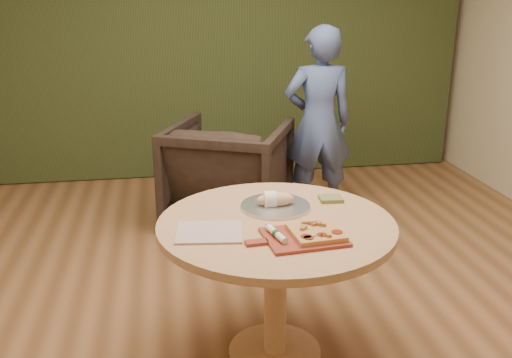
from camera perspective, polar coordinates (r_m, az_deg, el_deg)
The scene contains 12 objects.
room_shell at distance 2.80m, azimuth 2.35°, elevation 10.01°, with size 5.04×6.04×2.84m.
curtain at distance 5.66m, azimuth -3.76°, elevation 14.34°, with size 4.80×0.14×2.78m, color #293518.
pedestal_table at distance 2.81m, azimuth 2.01°, elevation -6.90°, with size 1.15×1.15×0.75m.
pizza_paddle at distance 2.57m, azimuth 4.59°, elevation -5.84°, with size 0.46×0.31×0.01m.
flatbread_pizza at distance 2.58m, azimuth 6.03°, elevation -5.33°, with size 0.24×0.24×0.04m.
cutlery_roll at distance 2.54m, azimuth 2.05°, elevation -5.50°, with size 0.07×0.20×0.03m.
newspaper at distance 2.63m, azimuth -4.70°, elevation -5.32°, with size 0.30×0.25×0.01m, color silver.
serving_tray at distance 2.92m, azimuth 1.95°, elevation -2.72°, with size 0.36×0.36×0.02m.
bread_roll at distance 2.90m, azimuth 1.79°, elevation -2.07°, with size 0.19×0.09×0.09m.
green_packet at distance 3.03m, azimuth 7.49°, elevation -1.97°, with size 0.12×0.10×0.02m, color #4E5A28.
armchair at distance 4.55m, azimuth -2.72°, elevation 1.16°, with size 0.88×0.83×0.91m, color black.
person_standing at distance 4.68m, azimuth 6.25°, elevation 5.63°, with size 0.57×0.37×1.55m, color #46598F.
Camera 1 is at (-0.56, -2.71, 1.82)m, focal length 40.00 mm.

